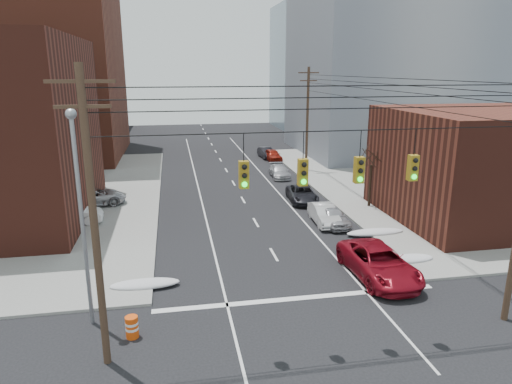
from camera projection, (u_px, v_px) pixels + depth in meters
name	position (u px, v px, depth m)	size (l,w,h in m)	color
sidewalk_ne	(501.00, 178.00, 46.32)	(40.00, 40.00, 0.15)	gray
building_brick_tall	(8.00, 32.00, 53.43)	(24.00, 20.00, 30.00)	brown
building_brick_far	(53.00, 97.00, 80.11)	(22.00, 18.00, 12.00)	#502118
building_office	(388.00, 55.00, 58.34)	(22.00, 20.00, 25.00)	gray
building_glass	(333.00, 68.00, 83.76)	(20.00, 18.00, 22.00)	gray
building_storefront	(503.00, 165.00, 33.28)	(16.00, 12.00, 8.00)	#502118
utility_pole_left	(94.00, 218.00, 15.83)	(2.20, 0.28, 11.00)	#473323
utility_pole_far	(307.00, 118.00, 48.24)	(2.20, 0.28, 11.00)	#473323
traffic_signals	(331.00, 170.00, 16.95)	(17.00, 0.42, 2.02)	black
street_light	(80.00, 202.00, 18.57)	(0.44, 0.44, 9.32)	gray
bare_tree	(370.00, 180.00, 36.04)	(2.09, 2.20, 4.93)	black
snow_nw	(145.00, 284.00, 23.18)	(3.50, 1.08, 0.42)	silver
snow_ne	(409.00, 259.00, 26.24)	(3.00, 1.08, 0.42)	silver
snow_east_far	(375.00, 232.00, 30.51)	(4.00, 1.08, 0.42)	silver
red_pickup	(379.00, 263.00, 24.21)	(2.74, 5.95, 1.65)	maroon
parked_car_a	(332.00, 216.00, 32.37)	(1.62, 4.02, 1.37)	#B3B3B8
parked_car_b	(324.00, 214.00, 32.75)	(1.46, 4.19, 1.38)	silver
parked_car_c	(302.00, 194.00, 38.17)	(2.16, 4.68, 1.30)	black
parked_car_d	(280.00, 171.00, 46.70)	(1.75, 4.31, 1.25)	#B3B3B8
parked_car_e	(273.00, 155.00, 55.22)	(1.62, 4.01, 1.37)	maroon
parked_car_f	(266.00, 153.00, 57.00)	(1.37, 3.94, 1.30)	black
lot_car_a	(70.00, 214.00, 32.19)	(1.52, 4.36, 1.44)	silver
lot_car_b	(93.00, 197.00, 36.53)	(2.37, 5.14, 1.43)	#A5A4A9
lot_car_d	(8.00, 195.00, 36.94)	(1.84, 4.56, 1.56)	#B1B1B6
construction_barrel	(132.00, 327.00, 18.83)	(0.67, 0.67, 0.94)	#E3480B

